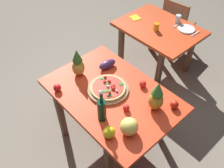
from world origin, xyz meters
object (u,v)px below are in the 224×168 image
object	(u,v)px
pineapple_right	(156,97)
dinner_plate	(186,29)
pizza_board	(108,89)
tomato_by_bottle	(57,88)
pineapple_left	(78,64)
bell_pepper	(109,132)
napkin_folded	(135,18)
dining_chair	(176,23)
wine_bottle	(102,110)
background_table	(158,34)
fork_utensil	(177,25)
melon	(129,127)
drinking_glass_juice	(156,27)
drinking_glass_water	(178,19)
display_table	(112,99)
tomato_near_board	(126,108)
eggplant	(107,64)
tomato_at_corner	(143,84)
tomato_beside_pepper	(174,104)
knife_utensil	(195,34)
pizza	(108,87)

from	to	relation	value
pineapple_right	dinner_plate	bearing A→B (deg)	114.28
pizza_board	tomato_by_bottle	world-z (taller)	tomato_by_bottle
pineapple_left	bell_pepper	distance (m)	0.82
napkin_folded	dining_chair	bearing A→B (deg)	71.19
wine_bottle	pineapple_right	distance (m)	0.49
background_table	wine_bottle	size ratio (longest dim) A/B	3.22
bell_pepper	dining_chair	bearing A→B (deg)	113.01
pineapple_right	fork_utensil	distance (m)	1.48
pizza_board	melon	xyz separation A→B (m)	(0.48, -0.19, 0.06)
drinking_glass_juice	fork_utensil	bearing A→B (deg)	70.08
background_table	drinking_glass_water	xyz separation A→B (m)	(0.08, 0.27, 0.16)
display_table	pineapple_right	distance (m)	0.49
pineapple_right	bell_pepper	bearing A→B (deg)	-95.89
drinking_glass_water	fork_utensil	bearing A→B (deg)	-52.68
bell_pepper	tomato_near_board	world-z (taller)	bell_pepper
display_table	dining_chair	world-z (taller)	dining_chair
dinner_plate	pizza_board	bearing A→B (deg)	-84.82
eggplant	tomato_by_bottle	world-z (taller)	eggplant
drinking_glass_juice	tomato_near_board	bearing A→B (deg)	-60.58
melon	eggplant	xyz separation A→B (m)	(-0.73, 0.41, -0.03)
dining_chair	drinking_glass_juice	world-z (taller)	dining_chair
background_table	pizza_board	xyz separation A→B (m)	(0.40, -1.24, 0.12)
bell_pepper	dinner_plate	bearing A→B (deg)	106.40
pineapple_right	tomato_at_corner	xyz separation A→B (m)	(-0.26, 0.12, -0.11)
tomato_by_bottle	tomato_beside_pepper	size ratio (longest dim) A/B	0.97
background_table	tomato_beside_pepper	size ratio (longest dim) A/B	13.43
tomato_at_corner	drinking_glass_water	distance (m)	1.32
background_table	pizza_board	size ratio (longest dim) A/B	2.60
bell_pepper	knife_utensil	world-z (taller)	bell_pepper
knife_utensil	napkin_folded	distance (m)	0.83
fork_utensil	eggplant	bearing A→B (deg)	-92.90
tomato_near_board	drinking_glass_water	size ratio (longest dim) A/B	0.59
dinner_plate	tomato_beside_pepper	bearing A→B (deg)	-58.95
fork_utensil	napkin_folded	xyz separation A→B (m)	(-0.50, -0.28, -0.00)
wine_bottle	napkin_folded	bearing A→B (deg)	124.52
tomato_by_bottle	napkin_folded	size ratio (longest dim) A/B	0.54
pineapple_left	eggplant	xyz separation A→B (m)	(0.12, 0.29, -0.09)
tomato_by_bottle	dinner_plate	bearing A→B (deg)	83.94
pizza	tomato_at_corner	bearing A→B (deg)	56.55
tomato_beside_pepper	drinking_glass_water	distance (m)	1.49
melon	eggplant	bearing A→B (deg)	150.87
pizza_board	napkin_folded	xyz separation A→B (m)	(-0.77, 1.18, -0.01)
tomato_near_board	napkin_folded	world-z (taller)	tomato_near_board
display_table	tomato_near_board	xyz separation A→B (m)	(0.24, -0.04, 0.12)
dining_chair	pineapple_right	bearing A→B (deg)	113.87
tomato_beside_pepper	drinking_glass_juice	bearing A→B (deg)	137.88
tomato_beside_pepper	dining_chair	bearing A→B (deg)	125.20
pineapple_right	tomato_at_corner	size ratio (longest dim) A/B	4.49
dining_chair	melon	world-z (taller)	melon
background_table	tomato_near_board	bearing A→B (deg)	-61.69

